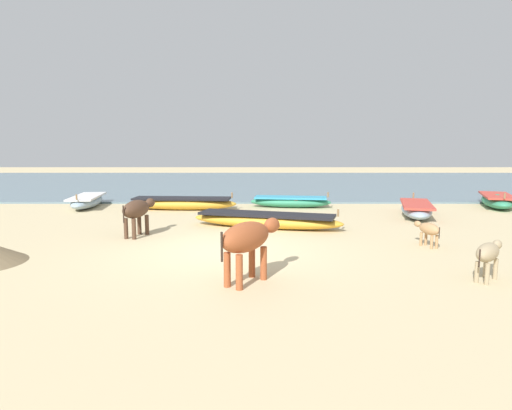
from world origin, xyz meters
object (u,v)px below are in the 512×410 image
(fishing_boat_4, at_px, (289,201))
(calf_near_dun, at_px, (486,253))
(fishing_boat_5, at_px, (85,201))
(cow_adult_rust, at_px, (246,239))
(calf_far_tan, at_px, (426,229))
(fishing_boat_0, at_px, (495,200))
(cow_second_adult_dark, at_px, (135,210))
(fishing_boat_3, at_px, (180,203))
(fishing_boat_2, at_px, (414,209))
(fishing_boat_1, at_px, (264,220))

(fishing_boat_4, distance_m, calf_near_dun, 9.67)
(fishing_boat_5, height_order, cow_adult_rust, cow_adult_rust)
(calf_far_tan, bearing_deg, fishing_boat_5, 40.85)
(fishing_boat_0, height_order, cow_adult_rust, cow_adult_rust)
(fishing_boat_0, bearing_deg, calf_far_tan, -18.53)
(cow_second_adult_dark, bearing_deg, fishing_boat_3, 12.80)
(fishing_boat_4, relative_size, fishing_boat_5, 1.02)
(fishing_boat_0, distance_m, calf_near_dun, 10.67)
(fishing_boat_3, height_order, calf_near_dun, calf_near_dun)
(fishing_boat_5, relative_size, cow_adult_rust, 2.12)
(fishing_boat_2, xyz_separation_m, fishing_boat_5, (-12.07, 2.23, -0.00))
(fishing_boat_3, relative_size, calf_near_dun, 4.73)
(fishing_boat_3, height_order, fishing_boat_4, fishing_boat_3)
(fishing_boat_4, bearing_deg, fishing_boat_2, -20.90)
(fishing_boat_2, distance_m, cow_adult_rust, 9.08)
(fishing_boat_0, relative_size, fishing_boat_4, 1.00)
(fishing_boat_1, distance_m, fishing_boat_4, 4.43)
(fishing_boat_1, bearing_deg, fishing_boat_2, 38.59)
(fishing_boat_4, bearing_deg, cow_second_adult_dark, -121.83)
(fishing_boat_5, relative_size, cow_second_adult_dark, 2.15)
(fishing_boat_5, bearing_deg, calf_far_tan, 50.56)
(fishing_boat_5, relative_size, calf_near_dun, 3.60)
(cow_adult_rust, distance_m, cow_second_adult_dark, 4.91)
(fishing_boat_4, relative_size, cow_adult_rust, 2.16)
(fishing_boat_0, xyz_separation_m, fishing_boat_4, (-8.08, 0.03, -0.04))
(fishing_boat_2, bearing_deg, calf_far_tan, 178.77)
(cow_adult_rust, bearing_deg, fishing_boat_5, 71.03)
(fishing_boat_4, distance_m, calf_far_tan, 7.22)
(fishing_boat_1, distance_m, calf_far_tan, 4.47)
(fishing_boat_1, bearing_deg, fishing_boat_5, 164.69)
(fishing_boat_1, bearing_deg, fishing_boat_4, 92.88)
(fishing_boat_3, xyz_separation_m, cow_adult_rust, (2.65, -8.73, 0.52))
(fishing_boat_0, height_order, fishing_boat_3, fishing_boat_0)
(cow_adult_rust, bearing_deg, fishing_boat_0, -9.37)
(fishing_boat_1, bearing_deg, fishing_boat_0, 41.70)
(fishing_boat_1, height_order, fishing_boat_2, fishing_boat_2)
(fishing_boat_0, bearing_deg, cow_adult_rust, -25.46)
(fishing_boat_3, bearing_deg, fishing_boat_4, 12.14)
(fishing_boat_2, bearing_deg, calf_near_dun, -174.95)
(fishing_boat_3, distance_m, calf_far_tan, 9.16)
(calf_near_dun, height_order, cow_second_adult_dark, cow_second_adult_dark)
(fishing_boat_2, bearing_deg, fishing_boat_0, -45.15)
(fishing_boat_3, relative_size, fishing_boat_5, 1.32)
(fishing_boat_4, bearing_deg, calf_far_tan, -60.29)
(fishing_boat_3, bearing_deg, fishing_boat_5, 174.23)
(fishing_boat_2, distance_m, calf_far_tan, 4.67)
(fishing_boat_0, relative_size, fishing_boat_1, 0.71)
(fishing_boat_4, height_order, fishing_boat_5, fishing_boat_5)
(calf_near_dun, relative_size, cow_second_adult_dark, 0.60)
(fishing_boat_4, bearing_deg, fishing_boat_1, -96.21)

